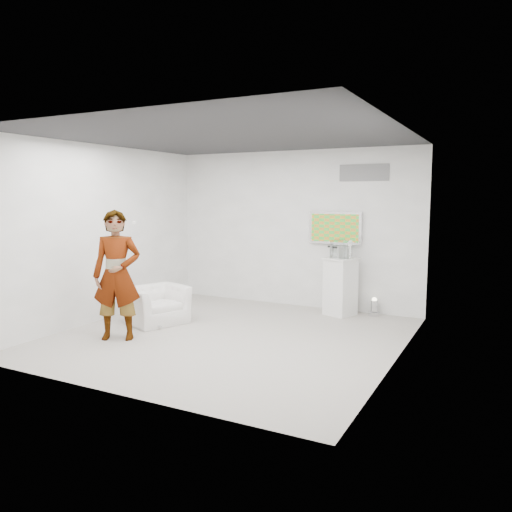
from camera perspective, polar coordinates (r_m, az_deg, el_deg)
name	(u,v)px	position (r m, az deg, el deg)	size (l,w,h in m)	color
room	(229,239)	(7.47, -3.10, 1.97)	(5.01, 5.01, 3.00)	#A29D94
tv	(335,228)	(9.36, 9.06, 3.20)	(1.00, 0.08, 0.60)	silver
logo_decal	(364,173)	(9.24, 12.24, 9.29)	(0.90, 0.02, 0.30)	slate
person	(117,275)	(7.69, -15.61, -2.13)	(0.71, 0.46, 1.94)	white
armchair	(156,305)	(8.63, -11.39, -5.49)	(0.95, 0.83, 0.62)	white
pedestal	(340,286)	(9.11, 9.62, -3.45)	(0.50, 0.50, 1.04)	white
floor_uplight	(374,307)	(9.24, 13.35, -5.69)	(0.20, 0.20, 0.31)	silver
vitrine	(341,249)	(9.01, 9.71, 0.79)	(0.32, 0.32, 0.32)	white
console	(341,252)	(9.02, 9.70, 0.44)	(0.05, 0.15, 0.21)	white
wii_remote	(134,222)	(7.70, -13.72, 3.74)	(0.04, 0.14, 0.04)	white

